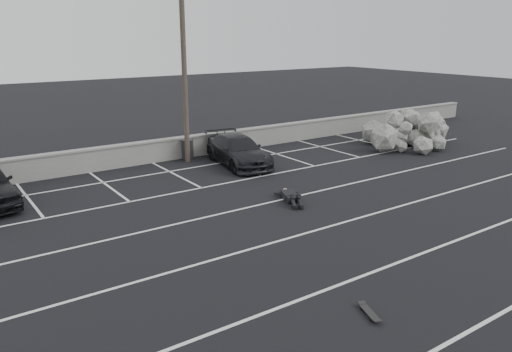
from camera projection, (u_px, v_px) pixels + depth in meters
ground at (341, 284)px, 12.34m from camera, size 120.00×120.00×0.00m
seawall at (131, 154)px, 23.25m from camera, size 50.00×0.45×1.06m
stall_lines at (241, 229)px, 15.78m from camera, size 36.00×20.05×0.01m
car_right at (238, 151)px, 23.38m from camera, size 2.60×4.91×1.36m
utility_pole at (184, 64)px, 22.89m from camera, size 1.21×0.24×9.08m
trash_bin at (188, 149)px, 24.46m from camera, size 0.83×0.83×0.97m
riprap_pile at (411, 133)px, 27.66m from camera, size 6.15×4.54×1.56m
person at (289, 192)px, 18.63m from camera, size 2.75×3.18×0.50m
skateboard at (369, 313)px, 10.97m from camera, size 0.41×0.72×0.08m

